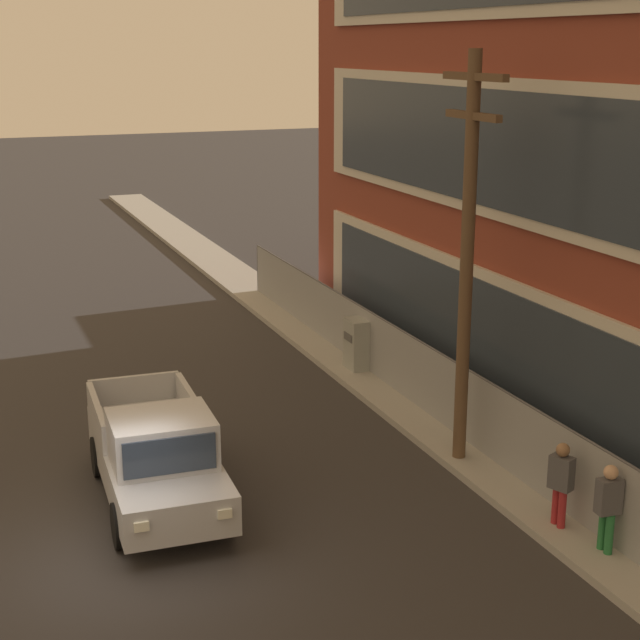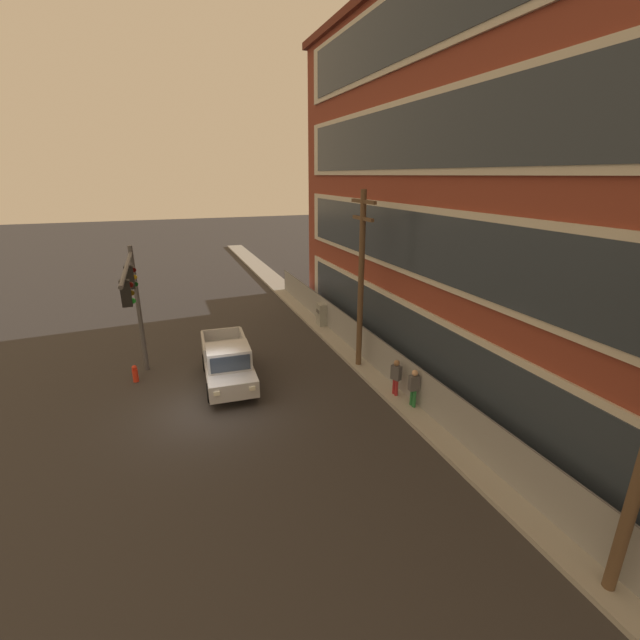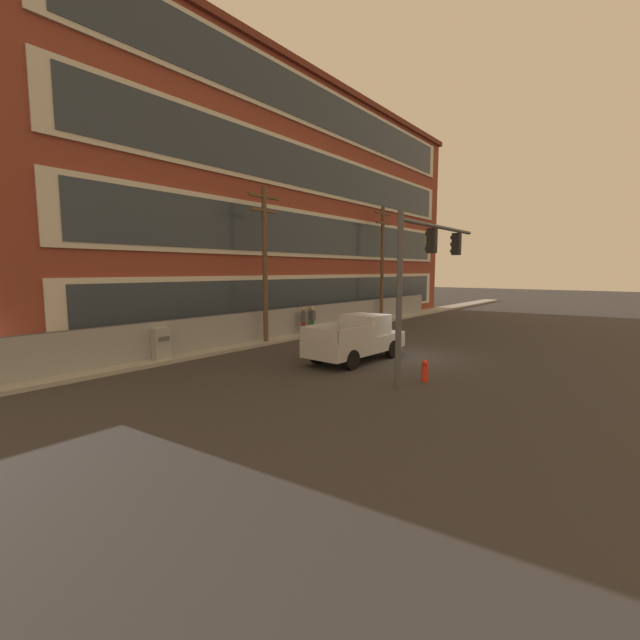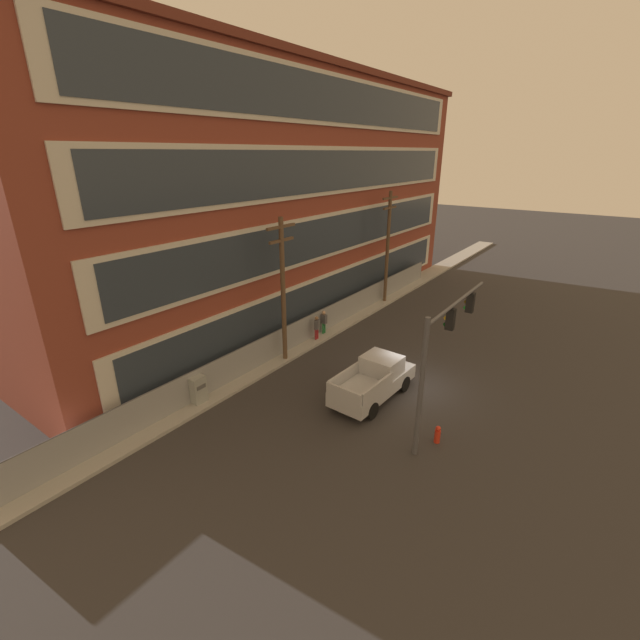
{
  "view_description": "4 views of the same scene",
  "coord_description": "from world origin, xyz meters",
  "px_view_note": "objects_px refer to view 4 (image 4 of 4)",
  "views": [
    {
      "loc": [
        14.39,
        -2.24,
        8.21
      ],
      "look_at": [
        -3.21,
        4.74,
        2.87
      ],
      "focal_mm": 55.0,
      "sensor_mm": 36.0,
      "label": 1
    },
    {
      "loc": [
        15.19,
        -1.01,
        8.71
      ],
      "look_at": [
        1.48,
        4.05,
        3.73
      ],
      "focal_mm": 24.0,
      "sensor_mm": 36.0,
      "label": 2
    },
    {
      "loc": [
        -17.52,
        -8.89,
        3.88
      ],
      "look_at": [
        -2.45,
        2.88,
        1.67
      ],
      "focal_mm": 24.0,
      "sensor_mm": 36.0,
      "label": 3
    },
    {
      "loc": [
        -18.38,
        -7.4,
        11.2
      ],
      "look_at": [
        -3.21,
        3.55,
        3.84
      ],
      "focal_mm": 24.0,
      "sensor_mm": 36.0,
      "label": 4
    }
  ],
  "objects_px": {
    "traffic_signal_mast": "(444,341)",
    "pedestrian_by_fence": "(317,327)",
    "utility_pole_near_corner": "(283,286)",
    "electrical_cabinet": "(199,391)",
    "fire_hydrant": "(438,434)",
    "pickup_truck_silver": "(375,380)",
    "utility_pole_midblock": "(388,244)",
    "pedestrian_near_cabinet": "(324,321)"
  },
  "relations": [
    {
      "from": "pickup_truck_silver",
      "to": "utility_pole_near_corner",
      "type": "relative_size",
      "value": 0.64
    },
    {
      "from": "traffic_signal_mast",
      "to": "utility_pole_midblock",
      "type": "xyz_separation_m",
      "value": [
        13.75,
        9.65,
        0.52
      ]
    },
    {
      "from": "pedestrian_near_cabinet",
      "to": "utility_pole_near_corner",
      "type": "bearing_deg",
      "value": -175.72
    },
    {
      "from": "pedestrian_near_cabinet",
      "to": "fire_hydrant",
      "type": "bearing_deg",
      "value": -121.72
    },
    {
      "from": "utility_pole_near_corner",
      "to": "pedestrian_by_fence",
      "type": "relative_size",
      "value": 4.82
    },
    {
      "from": "utility_pole_midblock",
      "to": "pedestrian_by_fence",
      "type": "xyz_separation_m",
      "value": [
        -9.24,
        -0.05,
        -3.74
      ]
    },
    {
      "from": "traffic_signal_mast",
      "to": "electrical_cabinet",
      "type": "distance_m",
      "value": 11.37
    },
    {
      "from": "electrical_cabinet",
      "to": "fire_hydrant",
      "type": "distance_m",
      "value": 10.94
    },
    {
      "from": "utility_pole_near_corner",
      "to": "electrical_cabinet",
      "type": "height_order",
      "value": "utility_pole_near_corner"
    },
    {
      "from": "electrical_cabinet",
      "to": "fire_hydrant",
      "type": "height_order",
      "value": "electrical_cabinet"
    },
    {
      "from": "pickup_truck_silver",
      "to": "electrical_cabinet",
      "type": "bearing_deg",
      "value": 130.58
    },
    {
      "from": "traffic_signal_mast",
      "to": "pedestrian_near_cabinet",
      "type": "relative_size",
      "value": 3.87
    },
    {
      "from": "pedestrian_near_cabinet",
      "to": "pedestrian_by_fence",
      "type": "xyz_separation_m",
      "value": [
        -1.04,
        -0.18,
        0.0
      ]
    },
    {
      "from": "utility_pole_near_corner",
      "to": "utility_pole_midblock",
      "type": "relative_size",
      "value": 0.95
    },
    {
      "from": "pickup_truck_silver",
      "to": "electrical_cabinet",
      "type": "height_order",
      "value": "pickup_truck_silver"
    },
    {
      "from": "utility_pole_midblock",
      "to": "traffic_signal_mast",
      "type": "bearing_deg",
      "value": -144.95
    },
    {
      "from": "electrical_cabinet",
      "to": "fire_hydrant",
      "type": "relative_size",
      "value": 1.87
    },
    {
      "from": "traffic_signal_mast",
      "to": "utility_pole_midblock",
      "type": "relative_size",
      "value": 0.76
    },
    {
      "from": "utility_pole_midblock",
      "to": "fire_hydrant",
      "type": "bearing_deg",
      "value": -145.19
    },
    {
      "from": "traffic_signal_mast",
      "to": "pickup_truck_silver",
      "type": "xyz_separation_m",
      "value": [
        0.82,
        3.41,
        -3.26
      ]
    },
    {
      "from": "electrical_cabinet",
      "to": "pedestrian_near_cabinet",
      "type": "xyz_separation_m",
      "value": [
        10.19,
        0.0,
        0.24
      ]
    },
    {
      "from": "pedestrian_near_cabinet",
      "to": "utility_pole_midblock",
      "type": "bearing_deg",
      "value": -0.97
    },
    {
      "from": "traffic_signal_mast",
      "to": "fire_hydrant",
      "type": "relative_size",
      "value": 8.38
    },
    {
      "from": "traffic_signal_mast",
      "to": "fire_hydrant",
      "type": "bearing_deg",
      "value": -149.82
    },
    {
      "from": "utility_pole_near_corner",
      "to": "fire_hydrant",
      "type": "xyz_separation_m",
      "value": [
        -2.05,
        -9.91,
        -4.09
      ]
    },
    {
      "from": "traffic_signal_mast",
      "to": "utility_pole_near_corner",
      "type": "relative_size",
      "value": 0.8
    },
    {
      "from": "pedestrian_by_fence",
      "to": "traffic_signal_mast",
      "type": "bearing_deg",
      "value": -115.17
    },
    {
      "from": "pickup_truck_silver",
      "to": "utility_pole_near_corner",
      "type": "bearing_deg",
      "value": 85.69
    },
    {
      "from": "traffic_signal_mast",
      "to": "pickup_truck_silver",
      "type": "relative_size",
      "value": 1.26
    },
    {
      "from": "pedestrian_by_fence",
      "to": "fire_hydrant",
      "type": "bearing_deg",
      "value": -117.72
    },
    {
      "from": "utility_pole_near_corner",
      "to": "traffic_signal_mast",
      "type": "bearing_deg",
      "value": -97.7
    },
    {
      "from": "utility_pole_midblock",
      "to": "electrical_cabinet",
      "type": "height_order",
      "value": "utility_pole_midblock"
    },
    {
      "from": "electrical_cabinet",
      "to": "pedestrian_near_cabinet",
      "type": "bearing_deg",
      "value": 0.02
    },
    {
      "from": "pickup_truck_silver",
      "to": "pedestrian_by_fence",
      "type": "xyz_separation_m",
      "value": [
        3.69,
        6.19,
        0.04
      ]
    },
    {
      "from": "utility_pole_midblock",
      "to": "electrical_cabinet",
      "type": "distance_m",
      "value": 18.81
    },
    {
      "from": "utility_pole_near_corner",
      "to": "utility_pole_midblock",
      "type": "bearing_deg",
      "value": 0.83
    },
    {
      "from": "pickup_truck_silver",
      "to": "fire_hydrant",
      "type": "bearing_deg",
      "value": -112.43
    },
    {
      "from": "electrical_cabinet",
      "to": "pedestrian_by_fence",
      "type": "xyz_separation_m",
      "value": [
        9.15,
        -0.18,
        0.24
      ]
    },
    {
      "from": "pedestrian_near_cabinet",
      "to": "pickup_truck_silver",
      "type": "bearing_deg",
      "value": -126.58
    },
    {
      "from": "traffic_signal_mast",
      "to": "pedestrian_by_fence",
      "type": "bearing_deg",
      "value": 64.83
    },
    {
      "from": "pedestrian_by_fence",
      "to": "fire_hydrant",
      "type": "distance_m",
      "value": 11.37
    },
    {
      "from": "utility_pole_midblock",
      "to": "pedestrian_near_cabinet",
      "type": "distance_m",
      "value": 9.01
    }
  ]
}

